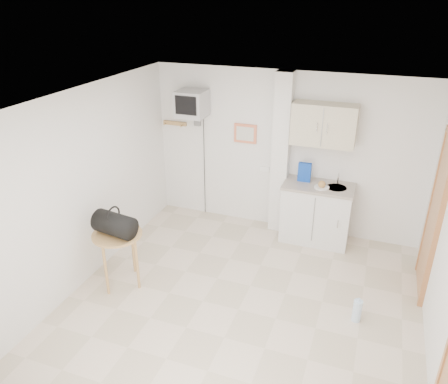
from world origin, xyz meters
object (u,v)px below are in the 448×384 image
(water_bottle, at_px, (357,311))
(crt_television, at_px, (192,105))
(duffel_bag, at_px, (115,224))
(round_table, at_px, (118,240))

(water_bottle, bearing_deg, crt_television, 148.42)
(crt_television, bearing_deg, duffel_bag, -94.73)
(duffel_bag, bearing_deg, crt_television, 94.47)
(duffel_bag, relative_size, water_bottle, 1.80)
(round_table, height_order, duffel_bag, duffel_bag)
(duffel_bag, xyz_separation_m, water_bottle, (2.97, 0.33, -0.75))
(crt_television, xyz_separation_m, duffel_bag, (-0.17, -2.05, -1.04))
(crt_television, xyz_separation_m, round_table, (-0.17, -2.02, -1.30))
(round_table, distance_m, duffel_bag, 0.25)
(crt_television, bearing_deg, round_table, -94.87)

